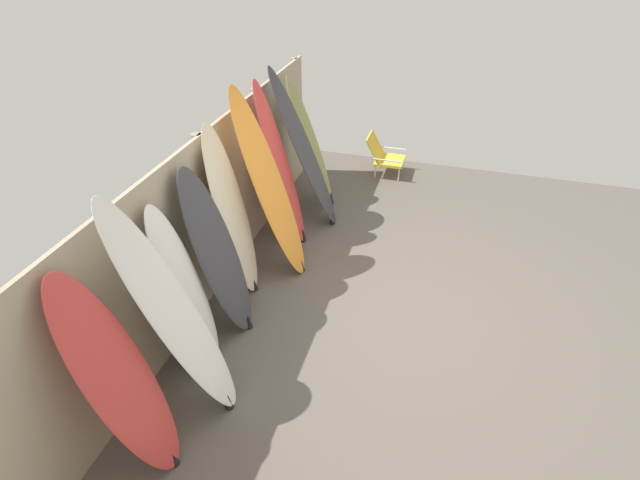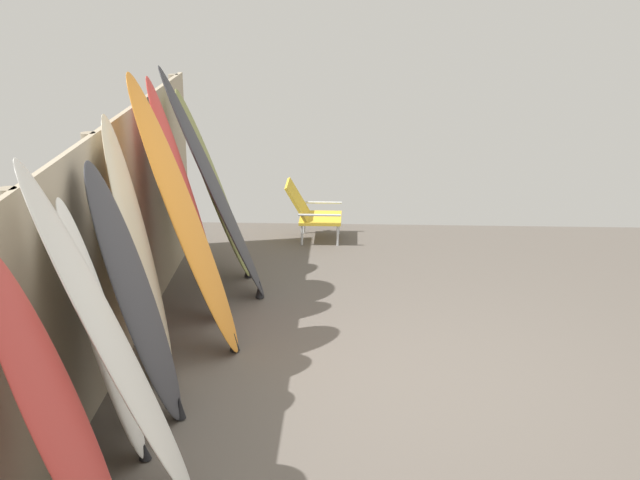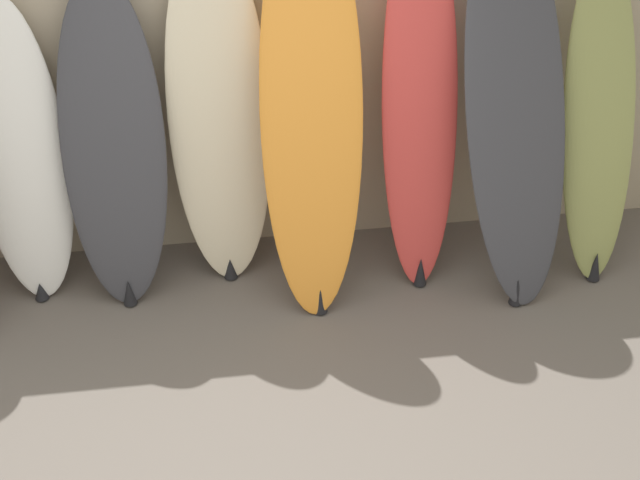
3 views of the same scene
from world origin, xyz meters
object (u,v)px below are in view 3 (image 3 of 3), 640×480
(surfboard_charcoal_7, at_px, (516,111))
(surfboard_red_6, at_px, (420,109))
(surfboard_white_2, at_px, (20,155))
(surfboard_olive_8, at_px, (598,122))
(surfboard_charcoal_3, at_px, (113,148))
(surfboard_cream_4, at_px, (220,118))
(surfboard_orange_5, at_px, (312,114))

(surfboard_charcoal_7, bearing_deg, surfboard_red_6, 164.42)
(surfboard_white_2, bearing_deg, surfboard_red_6, -2.79)
(surfboard_charcoal_7, bearing_deg, surfboard_olive_8, 8.93)
(surfboard_charcoal_3, height_order, surfboard_olive_8, surfboard_olive_8)
(surfboard_white_2, bearing_deg, surfboard_charcoal_3, -8.22)
(surfboard_white_2, relative_size, surfboard_red_6, 0.82)
(surfboard_red_6, distance_m, surfboard_olive_8, 1.03)
(surfboard_cream_4, bearing_deg, surfboard_olive_8, -5.27)
(surfboard_cream_4, distance_m, surfboard_red_6, 1.09)
(surfboard_red_6, bearing_deg, surfboard_charcoal_7, -15.58)
(surfboard_olive_8, bearing_deg, surfboard_charcoal_3, 178.12)
(surfboard_charcoal_3, relative_size, surfboard_red_6, 0.86)
(surfboard_charcoal_7, height_order, surfboard_olive_8, surfboard_charcoal_7)
(surfboard_red_6, bearing_deg, surfboard_charcoal_3, 178.86)
(surfboard_cream_4, distance_m, surfboard_charcoal_7, 1.60)
(surfboard_olive_8, bearing_deg, surfboard_white_2, 177.12)
(surfboard_white_2, distance_m, surfboard_charcoal_3, 0.51)
(surfboard_charcoal_3, height_order, surfboard_charcoal_7, surfboard_charcoal_7)
(surfboard_cream_4, relative_size, surfboard_red_6, 0.95)
(surfboard_red_6, bearing_deg, surfboard_cream_4, 172.68)
(surfboard_charcoal_3, height_order, surfboard_cream_4, surfboard_cream_4)
(surfboard_white_2, distance_m, surfboard_orange_5, 1.58)
(surfboard_charcoal_3, xyz_separation_m, surfboard_cream_4, (0.58, 0.11, 0.09))
(surfboard_white_2, relative_size, surfboard_charcoal_3, 0.95)
(surfboard_olive_8, bearing_deg, surfboard_cream_4, 174.73)
(surfboard_red_6, xyz_separation_m, surfboard_charcoal_7, (0.49, -0.14, 0.02))
(surfboard_orange_5, bearing_deg, surfboard_charcoal_7, -2.00)
(surfboard_charcoal_3, xyz_separation_m, surfboard_charcoal_7, (2.15, -0.17, 0.15))
(surfboard_white_2, bearing_deg, surfboard_cream_4, 1.81)
(surfboard_charcoal_3, bearing_deg, surfboard_olive_8, -1.88)
(surfboard_cream_4, bearing_deg, surfboard_charcoal_7, -9.96)
(surfboard_cream_4, height_order, surfboard_orange_5, surfboard_orange_5)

